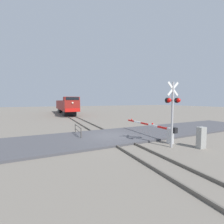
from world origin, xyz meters
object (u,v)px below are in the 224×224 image
at_px(crossing_gate, 161,131).
at_px(utility_cabinet, 201,138).
at_px(guard_railing, 78,130).
at_px(locomotive, 66,106).
at_px(crossing_signal, 173,106).

distance_m(crossing_gate, utility_cabinet, 2.77).
bearing_deg(guard_railing, utility_cabinet, -45.12).
distance_m(locomotive, utility_cabinet, 31.09).
distance_m(utility_cabinet, guard_railing, 9.43).
relative_size(locomotive, utility_cabinet, 12.62).
height_order(crossing_signal, guard_railing, crossing_signal).
bearing_deg(guard_railing, locomotive, 84.26).
bearing_deg(crossing_gate, guard_railing, 144.17).
bearing_deg(crossing_signal, crossing_gate, 68.86).
relative_size(locomotive, guard_railing, 7.57).
xyz_separation_m(locomotive, crossing_signal, (2.61, -29.82, 0.76)).
bearing_deg(locomotive, utility_cabinet, -82.16).
height_order(locomotive, guard_railing, locomotive).
bearing_deg(guard_railing, crossing_gate, -35.83).
height_order(locomotive, crossing_gate, locomotive).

